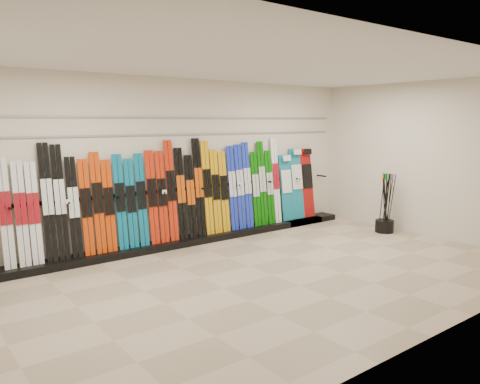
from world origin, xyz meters
TOP-DOWN VIEW (x-y plane):
  - floor at (0.00, 0.00)m, footprint 8.00×8.00m
  - back_wall at (0.00, 2.50)m, footprint 8.00×0.00m
  - right_wall at (4.00, 0.00)m, footprint 0.00×5.00m
  - ceiling at (0.00, 0.00)m, footprint 8.00×8.00m
  - ski_rack_base at (0.22, 2.28)m, footprint 8.00×0.40m
  - skis at (-0.43, 2.33)m, footprint 5.37×0.24m
  - snowboards at (2.78, 2.35)m, footprint 0.96×0.24m
  - pole_bin at (3.60, 0.65)m, footprint 0.37×0.37m
  - ski_poles at (3.62, 0.64)m, footprint 0.28×0.33m
  - slatwall_rail_0 at (0.00, 2.48)m, footprint 7.60×0.02m
  - slatwall_rail_1 at (0.00, 2.48)m, footprint 7.60×0.02m

SIDE VIEW (x-z plane):
  - floor at x=0.00m, z-range 0.00..0.00m
  - ski_rack_base at x=0.22m, z-range 0.00..0.12m
  - pole_bin at x=3.60m, z-range 0.00..0.25m
  - ski_poles at x=3.62m, z-range 0.02..1.20m
  - snowboards at x=2.78m, z-range 0.10..1.62m
  - skis at x=-0.43m, z-range 0.03..1.84m
  - back_wall at x=0.00m, z-range -2.50..5.50m
  - right_wall at x=4.00m, z-range -1.00..4.00m
  - slatwall_rail_0 at x=0.00m, z-range 1.98..2.02m
  - slatwall_rail_1 at x=0.00m, z-range 2.28..2.31m
  - ceiling at x=0.00m, z-range 3.00..3.00m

